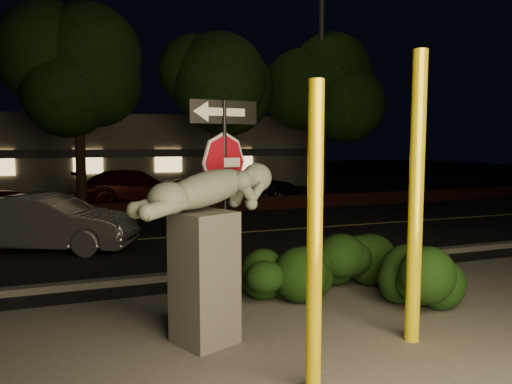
# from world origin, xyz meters

# --- Properties ---
(ground) EXTENTS (90.00, 90.00, 0.00)m
(ground) POSITION_xyz_m (0.00, 10.00, 0.00)
(ground) COLOR black
(ground) RESTS_ON ground
(patio) EXTENTS (14.00, 6.00, 0.02)m
(patio) POSITION_xyz_m (0.00, -1.00, 0.01)
(patio) COLOR #4C4944
(patio) RESTS_ON ground
(road) EXTENTS (80.00, 8.00, 0.01)m
(road) POSITION_xyz_m (0.00, 7.00, 0.01)
(road) COLOR black
(road) RESTS_ON ground
(lane_marking) EXTENTS (80.00, 0.12, 0.00)m
(lane_marking) POSITION_xyz_m (0.00, 7.00, 0.02)
(lane_marking) COLOR #CAB850
(lane_marking) RESTS_ON road
(curb) EXTENTS (80.00, 0.25, 0.12)m
(curb) POSITION_xyz_m (0.00, 2.90, 0.06)
(curb) COLOR #4C4944
(curb) RESTS_ON ground
(brick_wall) EXTENTS (40.00, 0.35, 0.50)m
(brick_wall) POSITION_xyz_m (0.00, 11.30, 0.25)
(brick_wall) COLOR #3E1914
(brick_wall) RESTS_ON ground
(parking_lot) EXTENTS (40.00, 12.00, 0.01)m
(parking_lot) POSITION_xyz_m (0.00, 17.00, 0.01)
(parking_lot) COLOR black
(parking_lot) RESTS_ON ground
(building) EXTENTS (22.00, 10.20, 4.00)m
(building) POSITION_xyz_m (0.00, 24.99, 2.00)
(building) COLOR #716A5B
(building) RESTS_ON ground
(tree_far_b) EXTENTS (5.20, 5.20, 8.41)m
(tree_far_b) POSITION_xyz_m (-2.50, 13.20, 6.05)
(tree_far_b) COLOR black
(tree_far_b) RESTS_ON ground
(tree_far_c) EXTENTS (4.80, 4.80, 7.84)m
(tree_far_c) POSITION_xyz_m (2.50, 12.80, 5.66)
(tree_far_c) COLOR black
(tree_far_c) RESTS_ON ground
(tree_far_d) EXTENTS (4.40, 4.40, 7.42)m
(tree_far_d) POSITION_xyz_m (7.50, 13.30, 5.42)
(tree_far_d) COLOR black
(tree_far_d) RESTS_ON ground
(yellow_pole_left) EXTENTS (0.16, 0.16, 3.16)m
(yellow_pole_left) POSITION_xyz_m (-0.67, -1.80, 1.58)
(yellow_pole_left) COLOR yellow
(yellow_pole_left) RESTS_ON ground
(yellow_pole_right) EXTENTS (0.18, 0.18, 3.68)m
(yellow_pole_right) POSITION_xyz_m (1.11, -1.08, 1.84)
(yellow_pole_right) COLOR yellow
(yellow_pole_right) RESTS_ON ground
(signpost) EXTENTS (1.06, 0.20, 3.16)m
(signpost) POSITION_xyz_m (-0.80, 0.84, 2.25)
(signpost) COLOR black
(signpost) RESTS_ON ground
(sculpture) EXTENTS (2.06, 1.31, 2.27)m
(sculpture) POSITION_xyz_m (-1.35, -0.18, 1.40)
(sculpture) COLOR #4C4944
(sculpture) RESTS_ON ground
(hedge_center) EXTENTS (1.99, 1.03, 1.01)m
(hedge_center) POSITION_xyz_m (0.41, 1.00, 0.51)
(hedge_center) COLOR black
(hedge_center) RESTS_ON ground
(hedge_right) EXTENTS (2.03, 1.61, 1.17)m
(hedge_right) POSITION_xyz_m (1.48, 1.39, 0.59)
(hedge_right) COLOR black
(hedge_right) RESTS_ON ground
(hedge_far_right) EXTENTS (1.84, 1.50, 1.11)m
(hedge_far_right) POSITION_xyz_m (2.08, -0.09, 0.55)
(hedge_far_right) COLOR black
(hedge_far_right) RESTS_ON ground
(streetlight) EXTENTS (1.67, 0.73, 11.37)m
(streetlight) POSITION_xyz_m (6.76, 12.46, 6.76)
(streetlight) COLOR #4B4B50
(streetlight) RESTS_ON ground
(silver_sedan) EXTENTS (4.31, 2.96, 1.34)m
(silver_sedan) POSITION_xyz_m (-3.46, 6.43, 0.67)
(silver_sedan) COLOR #A7A7AB
(silver_sedan) RESTS_ON ground
(parked_car_darkred) EXTENTS (5.06, 2.49, 1.42)m
(parked_car_darkred) POSITION_xyz_m (-0.35, 14.97, 0.71)
(parked_car_darkred) COLOR #3B0E0A
(parked_car_darkred) RESTS_ON ground
(parked_car_dark) EXTENTS (5.31, 2.47, 1.47)m
(parked_car_dark) POSITION_xyz_m (3.56, 13.17, 0.74)
(parked_car_dark) COLOR black
(parked_car_dark) RESTS_ON ground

